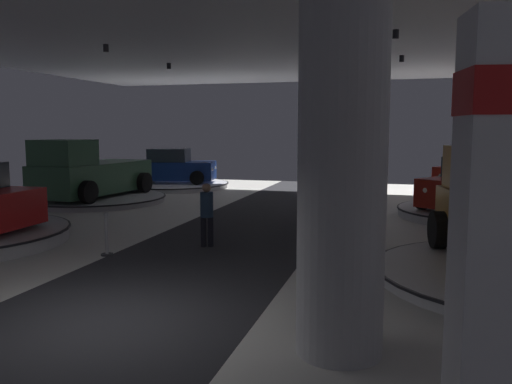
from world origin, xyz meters
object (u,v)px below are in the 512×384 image
(display_car_deep_left, at_px, (172,167))
(display_platform_far_left, at_px, (95,198))
(column_right, at_px, (343,142))
(pickup_truck_far_left, at_px, (88,174))
(display_car_far_right, at_px, (476,186))
(display_platform_deep_right, at_px, (479,194))
(display_car_deep_right, at_px, (480,173))
(display_platform_deep_left, at_px, (173,185))
(visitor_walking_near, at_px, (207,211))
(display_platform_far_right, at_px, (474,213))

(display_car_deep_left, distance_m, display_platform_far_left, 5.83)
(column_right, bearing_deg, pickup_truck_far_left, 134.53)
(display_car_far_right, xyz_separation_m, display_platform_deep_right, (0.84, 5.38, -0.89))
(display_car_deep_left, distance_m, display_platform_deep_right, 14.36)
(column_right, relative_size, display_car_deep_right, 1.24)
(display_platform_deep_left, relative_size, pickup_truck_far_left, 1.03)
(display_car_far_right, bearing_deg, display_platform_deep_right, 81.14)
(display_car_deep_right, xyz_separation_m, visitor_walking_near, (-7.84, -11.79, -0.17))
(display_platform_far_right, relative_size, display_car_far_right, 1.10)
(display_car_far_right, height_order, display_platform_far_left, display_car_far_right)
(display_platform_deep_left, xyz_separation_m, visitor_walking_near, (6.48, -12.10, 0.77))
(display_car_deep_left, bearing_deg, pickup_truck_far_left, -97.63)
(display_platform_deep_right, xyz_separation_m, visitor_walking_near, (-7.82, -11.76, 0.73))
(display_platform_deep_left, distance_m, display_platform_deep_right, 14.31)
(display_platform_deep_right, bearing_deg, display_car_far_right, -98.86)
(display_platform_deep_left, distance_m, display_car_far_right, 14.66)
(column_right, xyz_separation_m, visitor_walking_near, (-3.88, 5.32, -1.84))
(column_right, bearing_deg, display_platform_far_left, 133.67)
(display_platform_deep_left, height_order, display_car_far_right, display_car_far_right)
(display_car_far_right, xyz_separation_m, display_car_deep_right, (0.86, 5.40, 0.01))
(display_platform_deep_right, xyz_separation_m, pickup_truck_far_left, (-15.14, -5.70, 0.99))
(display_platform_deep_right, relative_size, visitor_walking_near, 2.86)
(pickup_truck_far_left, bearing_deg, display_platform_deep_right, 20.63)
(display_car_deep_right, distance_m, visitor_walking_near, 14.16)
(display_platform_deep_right, bearing_deg, display_platform_far_left, -160.40)
(display_car_far_right, distance_m, display_platform_deep_right, 5.51)
(display_car_far_right, bearing_deg, display_platform_far_left, -179.97)
(display_platform_deep_left, bearing_deg, display_platform_far_left, -98.07)
(display_platform_far_left, height_order, visitor_walking_near, visitor_walking_near)
(column_right, distance_m, display_platform_deep_left, 20.44)
(column_right, height_order, display_car_deep_left, column_right)
(display_platform_far_right, distance_m, pickup_truck_far_left, 14.33)
(display_car_far_right, height_order, display_car_deep_right, display_car_deep_right)
(display_platform_far_right, xyz_separation_m, display_platform_far_left, (-14.26, 0.02, -0.04))
(display_platform_deep_right, height_order, pickup_truck_far_left, pickup_truck_far_left)
(display_platform_deep_left, bearing_deg, display_car_far_right, -23.00)
(column_right, relative_size, visitor_walking_near, 3.46)
(display_platform_deep_right, bearing_deg, display_platform_deep_left, 178.64)
(display_car_deep_right, bearing_deg, display_car_far_right, -99.01)
(column_right, relative_size, display_car_far_right, 1.23)
(column_right, bearing_deg, display_platform_deep_right, 77.01)
(display_platform_far_right, relative_size, display_platform_far_left, 0.87)
(display_platform_far_right, height_order, display_platform_deep_right, display_platform_deep_right)
(display_platform_deep_left, relative_size, display_car_far_right, 1.26)
(display_platform_deep_left, xyz_separation_m, display_platform_far_right, (13.45, -5.74, 0.03))
(display_platform_deep_right, height_order, display_platform_far_left, display_platform_deep_right)
(display_car_deep_right, xyz_separation_m, pickup_truck_far_left, (-15.16, -5.73, 0.09))
(display_platform_deep_right, relative_size, display_platform_far_left, 0.80)
(column_right, xyz_separation_m, pickup_truck_far_left, (-11.20, 11.38, -1.58))
(pickup_truck_far_left, bearing_deg, display_car_deep_left, 82.37)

